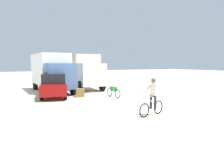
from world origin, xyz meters
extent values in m
plane|color=beige|center=(0.00, 0.00, 0.00)|extent=(120.00, 120.00, 0.00)
cube|color=white|center=(-2.93, 10.74, 2.00)|extent=(2.60, 5.29, 2.70)
cube|color=#4C6B9E|center=(-2.80, 7.35, 1.50)|extent=(2.26, 1.58, 2.00)
cube|color=black|center=(-2.77, 6.65, 1.85)|extent=(2.03, 0.16, 0.80)
cylinder|color=black|center=(-1.78, 7.48, 0.50)|extent=(0.36, 1.01, 1.00)
cylinder|color=black|center=(-3.82, 7.41, 0.50)|extent=(0.36, 1.01, 1.00)
cylinder|color=black|center=(-1.98, 12.47, 0.50)|extent=(0.36, 1.01, 1.00)
cylinder|color=black|center=(-4.01, 12.39, 0.50)|extent=(0.36, 1.01, 1.00)
cube|color=beige|center=(0.30, 11.81, 2.00)|extent=(2.51, 5.25, 2.70)
cube|color=silver|center=(0.23, 8.41, 1.50)|extent=(2.23, 1.55, 2.00)
cube|color=black|center=(0.22, 7.71, 1.85)|extent=(2.03, 0.12, 0.80)
cylinder|color=black|center=(1.26, 8.49, 0.50)|extent=(0.34, 1.01, 1.00)
cylinder|color=black|center=(-0.78, 8.53, 0.50)|extent=(0.34, 1.01, 1.00)
cylinder|color=black|center=(1.36, 13.48, 0.50)|extent=(0.34, 1.01, 1.00)
cylinder|color=black|center=(-0.68, 13.52, 0.50)|extent=(0.34, 1.01, 1.00)
cube|color=maroon|center=(-3.42, 6.97, 0.70)|extent=(2.71, 4.50, 0.76)
cube|color=black|center=(-3.45, 6.83, 1.42)|extent=(2.06, 2.42, 0.68)
cylinder|color=black|center=(-3.86, 8.42, 0.32)|extent=(0.37, 0.67, 0.64)
cylinder|color=black|center=(-2.35, 8.05, 0.32)|extent=(0.37, 0.67, 0.64)
cylinder|color=black|center=(-4.49, 5.89, 0.32)|extent=(0.37, 0.67, 0.64)
cylinder|color=black|center=(-2.97, 5.52, 0.32)|extent=(0.37, 0.67, 0.64)
torus|color=black|center=(-1.05, -0.93, 0.34)|extent=(0.68, 0.21, 0.68)
cylinder|color=silver|center=(-1.05, -0.93, 0.34)|extent=(0.10, 0.10, 0.08)
torus|color=black|center=(-0.02, -0.70, 0.34)|extent=(0.68, 0.21, 0.68)
cylinder|color=silver|center=(-0.02, -0.70, 0.34)|extent=(0.10, 0.10, 0.08)
cylinder|color=silver|center=(-0.51, -0.81, 0.66)|extent=(1.01, 0.28, 0.68)
cylinder|color=silver|center=(-0.68, -0.85, 0.94)|extent=(0.66, 0.19, 0.13)
cylinder|color=silver|center=(-0.19, -0.74, 0.62)|extent=(0.39, 0.13, 0.59)
cylinder|color=silver|center=(-1.02, -0.93, 0.66)|extent=(0.11, 0.07, 0.64)
cylinder|color=silver|center=(-1.00, -0.92, 0.98)|extent=(0.15, 0.52, 0.04)
cube|color=black|center=(-0.36, -0.78, 0.93)|extent=(0.26, 0.17, 0.06)
cube|color=silver|center=(-0.38, -0.78, 1.24)|extent=(0.27, 0.36, 0.56)
sphere|color=#A87A5B|center=(-0.44, -0.79, 1.64)|extent=(0.22, 0.22, 0.22)
cone|color=#333333|center=(-0.44, -0.79, 1.77)|extent=(0.32, 0.32, 0.10)
cylinder|color=#26262B|center=(-0.41, -0.92, 0.63)|extent=(0.12, 0.12, 0.66)
cylinder|color=#26262B|center=(-0.47, -0.67, 0.63)|extent=(0.12, 0.12, 0.66)
cylinder|color=#A87A5B|center=(-0.67, -1.03, 1.23)|extent=(0.62, 0.23, 0.53)
cylinder|color=#A87A5B|center=(-0.75, -0.68, 1.23)|extent=(0.63, 0.15, 0.53)
torus|color=black|center=(0.48, 4.29, 0.34)|extent=(0.12, 0.68, 0.68)
torus|color=black|center=(0.39, 5.33, 0.34)|extent=(0.12, 0.68, 0.68)
cube|color=green|center=(0.43, 4.81, 0.62)|extent=(0.12, 0.89, 0.36)
cylinder|color=silver|center=(0.48, 4.34, 0.95)|extent=(0.50, 0.08, 0.04)
cube|color=olive|center=(-1.69, 6.11, 0.31)|extent=(0.77, 0.74, 0.62)
camera|label=1|loc=(-6.77, -8.50, 2.49)|focal=33.17mm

